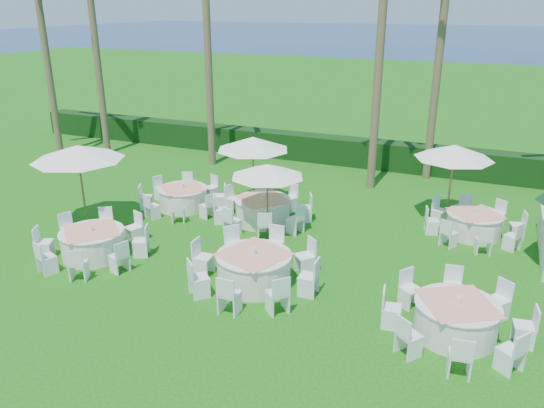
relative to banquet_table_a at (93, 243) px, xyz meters
The scene contains 18 objects.
ground 4.28m from the banquet_table_a, ahead, with size 120.00×120.00×0.00m, color #19570E.
hedge 12.82m from the banquet_table_a, 70.60° to the left, with size 34.00×1.00×1.20m, color black.
ocean 102.19m from the banquet_table_a, 87.61° to the left, with size 260.00×260.00×0.00m, color #082352.
banquet_table_a is the anchor object (origin of this frame).
banquet_table_b 5.03m from the banquet_table_a, ahead, with size 3.47×3.47×1.04m.
banquet_table_c 10.12m from the banquet_table_a, ahead, with size 3.27×3.27×0.98m.
banquet_table_d 4.39m from the banquet_table_a, 85.25° to the left, with size 3.02×3.02×0.94m.
banquet_table_e 5.57m from the banquet_table_a, 50.65° to the left, with size 3.26×3.26×1.00m.
banquet_table_f 11.75m from the banquet_table_a, 29.90° to the left, with size 3.02×3.02×0.92m.
umbrella_a 3.24m from the banquet_table_a, 135.34° to the left, with size 2.93×2.93×2.75m.
umbrella_b 5.62m from the banquet_table_a, 41.17° to the left, with size 2.33×2.33×2.31m.
umbrella_c 6.34m from the banquet_table_a, 63.49° to the left, with size 2.56×2.56×2.62m.
umbrella_d 11.67m from the banquet_table_a, 36.23° to the left, with size 2.56×2.56×2.66m.
palm_a 13.04m from the banquet_table_a, 127.01° to the left, with size 4.16×4.40×11.27m.
palm_b 11.07m from the banquet_table_a, 98.00° to the left, with size 4.40×4.12×10.20m.
palm_c 12.45m from the banquet_table_a, 56.67° to the left, with size 4.40×3.99×11.15m.
palm_d 14.59m from the banquet_table_a, 54.90° to the left, with size 4.36×4.26×8.64m.
palm_f 13.39m from the banquet_table_a, 137.44° to the left, with size 4.29×4.34×9.00m.
Camera 1 is at (5.98, -11.01, 7.00)m, focal length 35.00 mm.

